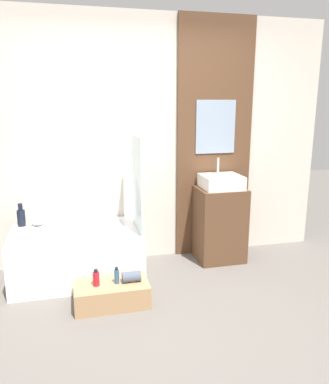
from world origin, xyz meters
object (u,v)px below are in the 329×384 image
(vase_round_light, at_px, (38,219))
(bottle_soap_primary, at_px, (96,278))
(wooden_step_bench, at_px, (112,294))
(sink, at_px, (221,182))
(bottle_soap_secondary, at_px, (117,276))
(bathtub, at_px, (78,254))
(vase_tall_dark, at_px, (21,217))

(vase_round_light, relative_size, bottle_soap_primary, 0.91)
(wooden_step_bench, xyz_separation_m, sink, (1.26, 0.71, 0.78))
(sink, relative_size, vase_round_light, 3.13)
(vase_round_light, relative_size, bottle_soap_secondary, 0.90)
(wooden_step_bench, bearing_deg, bottle_soap_secondary, 0.00)
(bathtub, distance_m, vase_tall_dark, 0.69)
(sink, distance_m, vase_round_light, 1.93)
(sink, distance_m, vase_tall_dark, 2.09)
(vase_round_light, xyz_separation_m, bottle_soap_primary, (0.52, -0.83, -0.31))
(wooden_step_bench, distance_m, vase_round_light, 1.15)
(sink, distance_m, bottle_soap_primary, 1.68)
(vase_round_light, bearing_deg, bathtub, -33.28)
(sink, relative_size, vase_tall_dark, 1.78)
(wooden_step_bench, bearing_deg, sink, 29.35)
(vase_tall_dark, bearing_deg, bathtub, -27.09)
(vase_tall_dark, height_order, vase_round_light, vase_tall_dark)
(sink, height_order, vase_round_light, sink)
(bathtub, height_order, bottle_soap_secondary, bathtub)
(bathtub, relative_size, bottle_soap_primary, 8.44)
(sink, xyz_separation_m, vase_tall_dark, (-2.06, 0.14, -0.29))
(bottle_soap_secondary, bearing_deg, vase_tall_dark, 134.77)
(vase_round_light, bearing_deg, vase_tall_dark, 170.23)
(vase_tall_dark, relative_size, vase_round_light, 1.75)
(vase_tall_dark, height_order, bottle_soap_primary, vase_tall_dark)
(bathtub, relative_size, wooden_step_bench, 1.96)
(sink, bearing_deg, vase_tall_dark, 176.00)
(bathtub, xyz_separation_m, wooden_step_bench, (0.27, -0.58, -0.15))
(bottle_soap_secondary, bearing_deg, bathtub, 118.62)
(wooden_step_bench, bearing_deg, bathtub, 114.91)
(bottle_soap_secondary, bearing_deg, wooden_step_bench, 180.00)
(wooden_step_bench, distance_m, bottle_soap_secondary, 0.17)
(bottle_soap_secondary, bearing_deg, bottle_soap_primary, 180.00)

